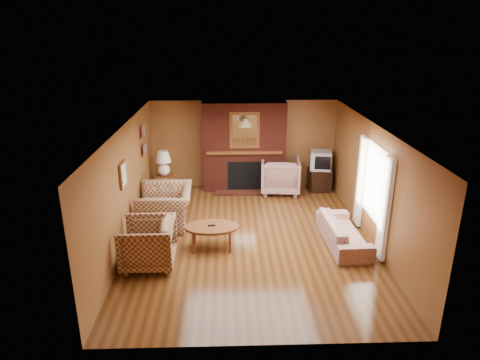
{
  "coord_description": "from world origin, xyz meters",
  "views": [
    {
      "loc": [
        -0.47,
        -8.11,
        4.19
      ],
      "look_at": [
        -0.19,
        0.6,
        1.1
      ],
      "focal_mm": 32.0,
      "sensor_mm": 36.0,
      "label": 1
    }
  ],
  "objects_px": {
    "plaid_loveseat": "(166,207)",
    "tv_stand": "(319,180)",
    "crt_tv": "(321,160)",
    "coffee_table": "(212,228)",
    "plaid_armchair": "(148,244)",
    "fireplace": "(244,147)",
    "floral_sofa": "(343,232)",
    "side_table": "(165,186)",
    "floral_armchair": "(280,175)",
    "table_lamp": "(163,162)"
  },
  "relations": [
    {
      "from": "coffee_table",
      "to": "plaid_armchair",
      "type": "bearing_deg",
      "value": -151.98
    },
    {
      "from": "plaid_loveseat",
      "to": "floral_sofa",
      "type": "relative_size",
      "value": 0.73
    },
    {
      "from": "fireplace",
      "to": "coffee_table",
      "type": "distance_m",
      "value": 3.55
    },
    {
      "from": "plaid_armchair",
      "to": "side_table",
      "type": "distance_m",
      "value": 3.48
    },
    {
      "from": "coffee_table",
      "to": "crt_tv",
      "type": "distance_m",
      "value": 4.29
    },
    {
      "from": "plaid_loveseat",
      "to": "tv_stand",
      "type": "distance_m",
      "value": 4.41
    },
    {
      "from": "side_table",
      "to": "crt_tv",
      "type": "xyz_separation_m",
      "value": [
        4.15,
        0.34,
        0.57
      ]
    },
    {
      "from": "table_lamp",
      "to": "floral_armchair",
      "type": "bearing_deg",
      "value": 4.84
    },
    {
      "from": "fireplace",
      "to": "table_lamp",
      "type": "relative_size",
      "value": 3.64
    },
    {
      "from": "plaid_armchair",
      "to": "tv_stand",
      "type": "height_order",
      "value": "plaid_armchair"
    },
    {
      "from": "plaid_loveseat",
      "to": "side_table",
      "type": "xyz_separation_m",
      "value": [
        -0.25,
        1.71,
        -0.14
      ]
    },
    {
      "from": "floral_armchair",
      "to": "tv_stand",
      "type": "xyz_separation_m",
      "value": [
        1.09,
        0.09,
        -0.17
      ]
    },
    {
      "from": "plaid_loveseat",
      "to": "plaid_armchair",
      "type": "xyz_separation_m",
      "value": [
        -0.1,
        -1.76,
        0.02
      ]
    },
    {
      "from": "plaid_armchair",
      "to": "floral_sofa",
      "type": "height_order",
      "value": "plaid_armchair"
    },
    {
      "from": "crt_tv",
      "to": "side_table",
      "type": "bearing_deg",
      "value": -175.26
    },
    {
      "from": "fireplace",
      "to": "floral_sofa",
      "type": "distance_m",
      "value": 3.91
    },
    {
      "from": "fireplace",
      "to": "crt_tv",
      "type": "distance_m",
      "value": 2.08
    },
    {
      "from": "plaid_armchair",
      "to": "table_lamp",
      "type": "xyz_separation_m",
      "value": [
        -0.15,
        3.47,
        0.51
      ]
    },
    {
      "from": "fireplace",
      "to": "plaid_loveseat",
      "type": "bearing_deg",
      "value": -129.48
    },
    {
      "from": "floral_armchair",
      "to": "crt_tv",
      "type": "xyz_separation_m",
      "value": [
        1.09,
        0.08,
        0.39
      ]
    },
    {
      "from": "fireplace",
      "to": "plaid_armchair",
      "type": "xyz_separation_m",
      "value": [
        -1.95,
        -4.0,
        -0.73
      ]
    },
    {
      "from": "plaid_armchair",
      "to": "side_table",
      "type": "bearing_deg",
      "value": -177.79
    },
    {
      "from": "side_table",
      "to": "tv_stand",
      "type": "height_order",
      "value": "tv_stand"
    },
    {
      "from": "plaid_loveseat",
      "to": "crt_tv",
      "type": "height_order",
      "value": "crt_tv"
    },
    {
      "from": "plaid_armchair",
      "to": "floral_sofa",
      "type": "xyz_separation_m",
      "value": [
        3.85,
        0.72,
        -0.18
      ]
    },
    {
      "from": "coffee_table",
      "to": "side_table",
      "type": "height_order",
      "value": "side_table"
    },
    {
      "from": "plaid_armchair",
      "to": "floral_sofa",
      "type": "relative_size",
      "value": 0.54
    },
    {
      "from": "floral_sofa",
      "to": "coffee_table",
      "type": "bearing_deg",
      "value": 89.94
    },
    {
      "from": "fireplace",
      "to": "tv_stand",
      "type": "bearing_deg",
      "value": -5.15
    },
    {
      "from": "side_table",
      "to": "plaid_armchair",
      "type": "bearing_deg",
      "value": -87.52
    },
    {
      "from": "tv_stand",
      "to": "crt_tv",
      "type": "xyz_separation_m",
      "value": [
        0.0,
        -0.01,
        0.55
      ]
    },
    {
      "from": "coffee_table",
      "to": "side_table",
      "type": "bearing_deg",
      "value": 114.75
    },
    {
      "from": "table_lamp",
      "to": "tv_stand",
      "type": "relative_size",
      "value": 1.07
    },
    {
      "from": "floral_armchair",
      "to": "tv_stand",
      "type": "distance_m",
      "value": 1.1
    },
    {
      "from": "plaid_armchair",
      "to": "crt_tv",
      "type": "height_order",
      "value": "crt_tv"
    },
    {
      "from": "plaid_armchair",
      "to": "floral_armchair",
      "type": "distance_m",
      "value": 4.73
    },
    {
      "from": "fireplace",
      "to": "tv_stand",
      "type": "xyz_separation_m",
      "value": [
        2.05,
        -0.18,
        -0.88
      ]
    },
    {
      "from": "floral_armchair",
      "to": "coffee_table",
      "type": "height_order",
      "value": "floral_armchair"
    },
    {
      "from": "crt_tv",
      "to": "plaid_loveseat",
      "type": "bearing_deg",
      "value": -152.21
    },
    {
      "from": "fireplace",
      "to": "side_table",
      "type": "bearing_deg",
      "value": -165.71
    },
    {
      "from": "floral_armchair",
      "to": "side_table",
      "type": "distance_m",
      "value": 3.08
    },
    {
      "from": "plaid_loveseat",
      "to": "tv_stand",
      "type": "relative_size",
      "value": 2.16
    },
    {
      "from": "table_lamp",
      "to": "plaid_loveseat",
      "type": "bearing_deg",
      "value": -81.69
    },
    {
      "from": "crt_tv",
      "to": "table_lamp",
      "type": "bearing_deg",
      "value": -175.26
    },
    {
      "from": "tv_stand",
      "to": "coffee_table",
      "type": "bearing_deg",
      "value": -136.52
    },
    {
      "from": "floral_sofa",
      "to": "side_table",
      "type": "distance_m",
      "value": 4.86
    },
    {
      "from": "coffee_table",
      "to": "table_lamp",
      "type": "relative_size",
      "value": 1.63
    },
    {
      "from": "crt_tv",
      "to": "plaid_armchair",
      "type": "bearing_deg",
      "value": -136.37
    },
    {
      "from": "plaid_loveseat",
      "to": "crt_tv",
      "type": "distance_m",
      "value": 4.43
    },
    {
      "from": "plaid_armchair",
      "to": "crt_tv",
      "type": "relative_size",
      "value": 1.59
    }
  ]
}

